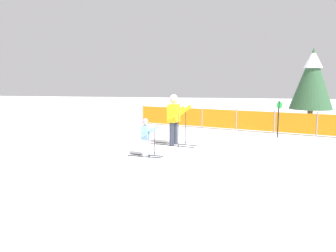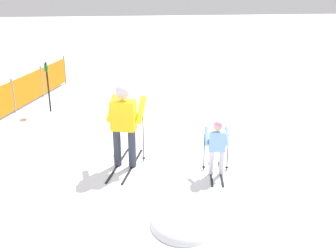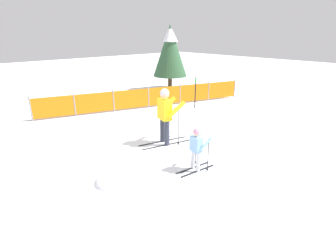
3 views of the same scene
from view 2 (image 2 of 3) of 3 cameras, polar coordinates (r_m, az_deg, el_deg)
ground_plane at (r=9.22m, az=-5.74°, el=-4.81°), size 60.00×60.00×0.00m
skier_adult at (r=8.65m, az=-6.01°, el=1.12°), size 1.73×0.91×1.80m
skier_child at (r=8.42m, az=6.67°, el=-2.34°), size 1.11×0.55×1.16m
trail_marker at (r=12.60m, az=-16.00°, el=5.83°), size 0.25×0.16×1.46m
snow_mound at (r=7.09m, az=1.93°, el=-13.19°), size 1.24×1.06×0.50m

